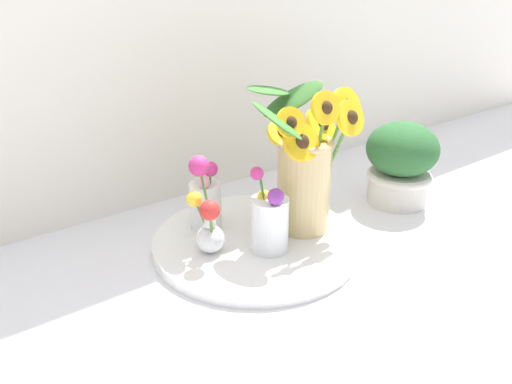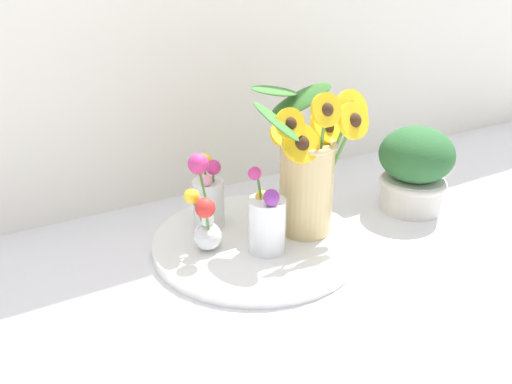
{
  "view_description": "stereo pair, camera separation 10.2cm",
  "coord_description": "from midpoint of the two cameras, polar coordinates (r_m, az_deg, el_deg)",
  "views": [
    {
      "loc": [
        -0.53,
        -0.71,
        0.54
      ],
      "look_at": [
        0.02,
        0.03,
        0.13
      ],
      "focal_mm": 35.0,
      "sensor_mm": 36.0,
      "label": 1
    },
    {
      "loc": [
        -0.45,
        -0.77,
        0.54
      ],
      "look_at": [
        0.02,
        0.03,
        0.13
      ],
      "focal_mm": 35.0,
      "sensor_mm": 36.0,
      "label": 2
    }
  ],
  "objects": [
    {
      "name": "ground_plane",
      "position": [
        1.04,
        2.67,
        -7.39
      ],
      "size": [
        6.0,
        6.0,
        0.0
      ],
      "primitive_type": "plane",
      "color": "silver"
    },
    {
      "name": "vase_small_back",
      "position": [
        1.09,
        -2.8,
        -0.54
      ],
      "size": [
        0.07,
        0.07,
        0.16
      ],
      "color": "white",
      "rests_on": "serving_tray"
    },
    {
      "name": "serving_tray",
      "position": [
        1.07,
        2.73,
        -5.78
      ],
      "size": [
        0.44,
        0.44,
        0.02
      ],
      "color": "white",
      "rests_on": "ground_plane"
    },
    {
      "name": "mason_jar_sunflowers",
      "position": [
        1.05,
        8.69,
        2.42
      ],
      "size": [
        0.25,
        0.23,
        0.32
      ],
      "color": "#D1B77A",
      "rests_on": "serving_tray"
    },
    {
      "name": "vase_small_center",
      "position": [
        0.99,
        4.17,
        -3.49
      ],
      "size": [
        0.08,
        0.08,
        0.18
      ],
      "color": "white",
      "rests_on": "serving_tray"
    },
    {
      "name": "vase_bulb_right",
      "position": [
        0.98,
        -2.99,
        -2.6
      ],
      "size": [
        0.07,
        0.1,
        0.19
      ],
      "color": "white",
      "rests_on": "serving_tray"
    },
    {
      "name": "potted_plant",
      "position": [
        1.27,
        19.78,
        2.65
      ],
      "size": [
        0.18,
        0.18,
        0.21
      ],
      "color": "beige",
      "rests_on": "ground_plane"
    }
  ]
}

